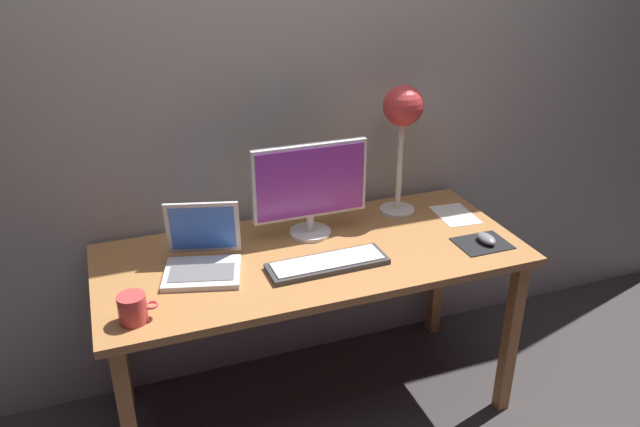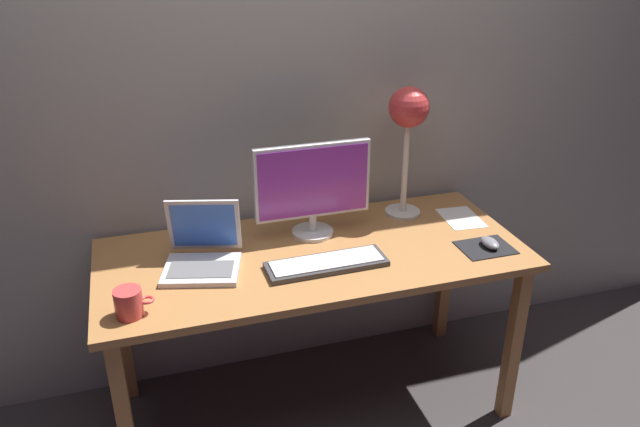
{
  "view_description": "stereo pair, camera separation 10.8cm",
  "coord_description": "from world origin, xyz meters",
  "px_view_note": "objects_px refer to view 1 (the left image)",
  "views": [
    {
      "loc": [
        -0.69,
        -1.96,
        1.88
      ],
      "look_at": [
        0.01,
        -0.05,
        0.92
      ],
      "focal_mm": 35.2,
      "sensor_mm": 36.0,
      "label": 1
    },
    {
      "loc": [
        -0.59,
        -1.99,
        1.88
      ],
      "look_at": [
        0.01,
        -0.05,
        0.92
      ],
      "focal_mm": 35.2,
      "sensor_mm": 36.0,
      "label": 2
    }
  ],
  "objects_px": {
    "laptop": "(203,251)",
    "desk_lamp": "(403,116)",
    "monitor": "(310,186)",
    "keyboard_main": "(328,263)",
    "coffee_mug": "(133,308)",
    "mouse": "(486,239)"
  },
  "relations": [
    {
      "from": "keyboard_main",
      "to": "coffee_mug",
      "type": "distance_m",
      "value": 0.7
    },
    {
      "from": "laptop",
      "to": "keyboard_main",
      "type": "bearing_deg",
      "value": -19.6
    },
    {
      "from": "monitor",
      "to": "keyboard_main",
      "type": "xyz_separation_m",
      "value": [
        -0.03,
        -0.26,
        -0.2
      ]
    },
    {
      "from": "monitor",
      "to": "desk_lamp",
      "type": "xyz_separation_m",
      "value": [
        0.42,
        0.07,
        0.21
      ]
    },
    {
      "from": "coffee_mug",
      "to": "laptop",
      "type": "bearing_deg",
      "value": 44.17
    },
    {
      "from": "laptop",
      "to": "monitor",
      "type": "bearing_deg",
      "value": 14.08
    },
    {
      "from": "monitor",
      "to": "mouse",
      "type": "bearing_deg",
      "value": -26.7
    },
    {
      "from": "mouse",
      "to": "desk_lamp",
      "type": "bearing_deg",
      "value": 117.19
    },
    {
      "from": "desk_lamp",
      "to": "mouse",
      "type": "xyz_separation_m",
      "value": [
        0.19,
        -0.38,
        -0.4
      ]
    },
    {
      "from": "keyboard_main",
      "to": "monitor",
      "type": "bearing_deg",
      "value": 84.28
    },
    {
      "from": "laptop",
      "to": "mouse",
      "type": "height_order",
      "value": "laptop"
    },
    {
      "from": "laptop",
      "to": "coffee_mug",
      "type": "relative_size",
      "value": 2.61
    },
    {
      "from": "keyboard_main",
      "to": "laptop",
      "type": "xyz_separation_m",
      "value": [
        -0.42,
        0.15,
        0.05
      ]
    },
    {
      "from": "laptop",
      "to": "desk_lamp",
      "type": "height_order",
      "value": "desk_lamp"
    },
    {
      "from": "keyboard_main",
      "to": "desk_lamp",
      "type": "distance_m",
      "value": 0.69
    },
    {
      "from": "laptop",
      "to": "mouse",
      "type": "relative_size",
      "value": 3.37
    },
    {
      "from": "coffee_mug",
      "to": "desk_lamp",
      "type": "bearing_deg",
      "value": 21.22
    },
    {
      "from": "keyboard_main",
      "to": "desk_lamp",
      "type": "relative_size",
      "value": 0.81
    },
    {
      "from": "monitor",
      "to": "laptop",
      "type": "height_order",
      "value": "monitor"
    },
    {
      "from": "desk_lamp",
      "to": "laptop",
      "type": "bearing_deg",
      "value": -168.18
    },
    {
      "from": "monitor",
      "to": "desk_lamp",
      "type": "height_order",
      "value": "desk_lamp"
    },
    {
      "from": "coffee_mug",
      "to": "monitor",
      "type": "bearing_deg",
      "value": 27.46
    }
  ]
}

